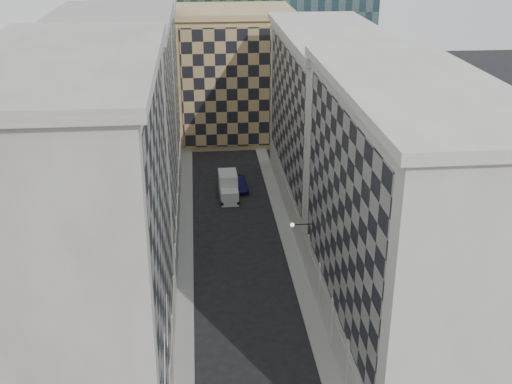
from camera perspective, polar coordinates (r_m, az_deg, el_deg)
sidewalk_west at (r=62.96m, az=-6.28°, el=-5.88°), size 1.50×100.00×0.15m
sidewalk_east at (r=63.55m, az=3.26°, el=-5.47°), size 1.50×100.00×0.15m
bldg_left_a at (r=41.28m, az=-15.02°, el=-4.63°), size 10.80×22.80×23.70m
bldg_left_b at (r=61.59m, az=-11.98°, el=4.52°), size 10.80×22.80×22.70m
bldg_left_c at (r=82.77m, az=-10.45°, el=9.06°), size 10.80×22.80×21.70m
bldg_right_a at (r=47.16m, az=13.04°, el=-2.83°), size 10.80×26.80×20.70m
bldg_right_b at (r=71.66m, az=6.52°, el=6.28°), size 10.80×28.80×19.70m
tan_block at (r=95.49m, az=-1.96°, el=10.44°), size 16.80×14.80×18.80m
flagpoles_left at (r=38.46m, az=-8.02°, el=-12.96°), size 0.10×6.33×2.33m
bracket_lamp at (r=55.35m, az=3.42°, el=-2.92°), size 1.98×0.36×0.36m
box_truck at (r=75.63m, az=-2.48°, el=0.41°), size 2.22×5.26×2.86m
dark_car at (r=77.99m, az=-1.55°, el=0.75°), size 2.16×4.72×1.50m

